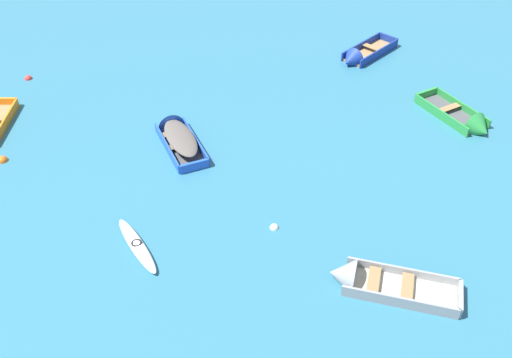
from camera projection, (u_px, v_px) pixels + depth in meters
rowboat_green_outer_right at (468, 122)px, 28.22m from camera, size 3.43×4.34×1.38m
rowboat_deep_blue_cluster_outer at (359, 56)px, 33.56m from camera, size 3.83×4.13×1.24m
rowboat_grey_near_camera at (367, 281)px, 20.38m from camera, size 4.73×2.37×1.33m
kayak_white_center at (137, 245)px, 21.81m from camera, size 2.31×3.04×0.32m
rowboat_blue_back_row_left at (177, 134)px, 27.20m from camera, size 3.07×4.40×1.31m
mooring_buoy_near_foreground at (3, 161)px, 26.16m from camera, size 0.46×0.46×0.46m
mooring_buoy_outer_edge at (274, 228)px, 22.77m from camera, size 0.35×0.35×0.35m
mooring_buoy_midfield at (28, 79)px, 31.97m from camera, size 0.41×0.41×0.41m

